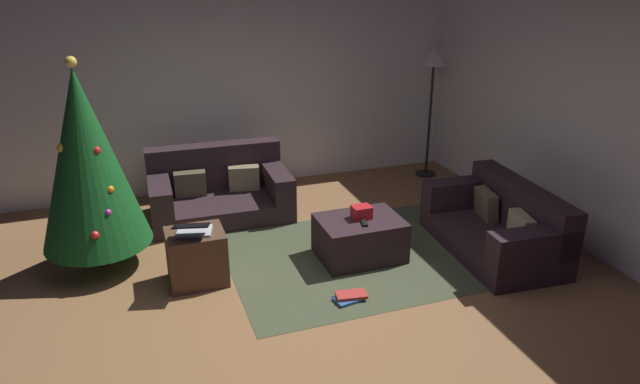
{
  "coord_description": "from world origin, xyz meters",
  "views": [
    {
      "loc": [
        -1.25,
        -3.99,
        2.75
      ],
      "look_at": [
        0.41,
        0.71,
        0.75
      ],
      "focal_mm": 31.87,
      "sensor_mm": 36.0,
      "label": 1
    }
  ],
  "objects_px": {
    "tv_remote": "(364,223)",
    "couch_left": "(219,190)",
    "book_stack": "(350,297)",
    "corner_lamp": "(434,66)",
    "laptop": "(193,229)",
    "christmas_tree": "(87,160)",
    "side_table": "(197,257)",
    "couch_right": "(500,225)",
    "gift_box": "(362,212)",
    "ottoman": "(360,238)"
  },
  "relations": [
    {
      "from": "gift_box",
      "to": "book_stack",
      "type": "xyz_separation_m",
      "value": [
        -0.42,
        -0.74,
        -0.45
      ]
    },
    {
      "from": "laptop",
      "to": "couch_right",
      "type": "bearing_deg",
      "value": -6.38
    },
    {
      "from": "christmas_tree",
      "to": "book_stack",
      "type": "relative_size",
      "value": 6.53
    },
    {
      "from": "christmas_tree",
      "to": "side_table",
      "type": "distance_m",
      "value": 1.34
    },
    {
      "from": "gift_box",
      "to": "tv_remote",
      "type": "xyz_separation_m",
      "value": [
        -0.03,
        -0.13,
        -0.05
      ]
    },
    {
      "from": "side_table",
      "to": "laptop",
      "type": "relative_size",
      "value": 1.15
    },
    {
      "from": "couch_left",
      "to": "ottoman",
      "type": "xyz_separation_m",
      "value": [
        1.13,
        -1.58,
        -0.08
      ]
    },
    {
      "from": "couch_left",
      "to": "tv_remote",
      "type": "bearing_deg",
      "value": 125.38
    },
    {
      "from": "couch_right",
      "to": "side_table",
      "type": "xyz_separation_m",
      "value": [
        -3.02,
        0.39,
        -0.02
      ]
    },
    {
      "from": "ottoman",
      "to": "book_stack",
      "type": "distance_m",
      "value": 0.83
    },
    {
      "from": "tv_remote",
      "to": "side_table",
      "type": "distance_m",
      "value": 1.62
    },
    {
      "from": "ottoman",
      "to": "laptop",
      "type": "bearing_deg",
      "value": 179.72
    },
    {
      "from": "couch_left",
      "to": "corner_lamp",
      "type": "height_order",
      "value": "corner_lamp"
    },
    {
      "from": "tv_remote",
      "to": "laptop",
      "type": "xyz_separation_m",
      "value": [
        -1.62,
        0.11,
        0.13
      ]
    },
    {
      "from": "christmas_tree",
      "to": "book_stack",
      "type": "xyz_separation_m",
      "value": [
        2.05,
        -1.39,
        -1.07
      ]
    },
    {
      "from": "side_table",
      "to": "book_stack",
      "type": "distance_m",
      "value": 1.46
    },
    {
      "from": "book_stack",
      "to": "corner_lamp",
      "type": "height_order",
      "value": "corner_lamp"
    },
    {
      "from": "corner_lamp",
      "to": "tv_remote",
      "type": "bearing_deg",
      "value": -132.27
    },
    {
      "from": "corner_lamp",
      "to": "gift_box",
      "type": "bearing_deg",
      "value": -133.77
    },
    {
      "from": "gift_box",
      "to": "christmas_tree",
      "type": "bearing_deg",
      "value": 165.32
    },
    {
      "from": "book_stack",
      "to": "corner_lamp",
      "type": "relative_size",
      "value": 0.18
    },
    {
      "from": "tv_remote",
      "to": "side_table",
      "type": "relative_size",
      "value": 0.31
    },
    {
      "from": "couch_right",
      "to": "ottoman",
      "type": "distance_m",
      "value": 1.46
    },
    {
      "from": "couch_right",
      "to": "book_stack",
      "type": "height_order",
      "value": "couch_right"
    },
    {
      "from": "ottoman",
      "to": "corner_lamp",
      "type": "height_order",
      "value": "corner_lamp"
    },
    {
      "from": "side_table",
      "to": "book_stack",
      "type": "relative_size",
      "value": 1.67
    },
    {
      "from": "laptop",
      "to": "christmas_tree",
      "type": "bearing_deg",
      "value": 141.26
    },
    {
      "from": "couch_left",
      "to": "corner_lamp",
      "type": "bearing_deg",
      "value": -171.81
    },
    {
      "from": "laptop",
      "to": "book_stack",
      "type": "xyz_separation_m",
      "value": [
        1.22,
        -0.72,
        -0.53
      ]
    },
    {
      "from": "gift_box",
      "to": "corner_lamp",
      "type": "height_order",
      "value": "corner_lamp"
    },
    {
      "from": "couch_right",
      "to": "corner_lamp",
      "type": "xyz_separation_m",
      "value": [
        0.42,
        2.25,
        1.23
      ]
    },
    {
      "from": "ottoman",
      "to": "book_stack",
      "type": "bearing_deg",
      "value": -118.88
    },
    {
      "from": "couch_right",
      "to": "gift_box",
      "type": "distance_m",
      "value": 1.45
    },
    {
      "from": "gift_box",
      "to": "tv_remote",
      "type": "relative_size",
      "value": 1.15
    },
    {
      "from": "gift_box",
      "to": "christmas_tree",
      "type": "distance_m",
      "value": 2.63
    },
    {
      "from": "book_stack",
      "to": "corner_lamp",
      "type": "distance_m",
      "value": 3.76
    },
    {
      "from": "tv_remote",
      "to": "book_stack",
      "type": "relative_size",
      "value": 0.51
    },
    {
      "from": "ottoman",
      "to": "tv_remote",
      "type": "height_order",
      "value": "tv_remote"
    },
    {
      "from": "couch_right",
      "to": "gift_box",
      "type": "xyz_separation_m",
      "value": [
        -1.4,
        0.36,
        0.2
      ]
    },
    {
      "from": "gift_box",
      "to": "book_stack",
      "type": "distance_m",
      "value": 0.96
    },
    {
      "from": "couch_left",
      "to": "book_stack",
      "type": "xyz_separation_m",
      "value": [
        0.74,
        -2.29,
        -0.26
      ]
    },
    {
      "from": "couch_right",
      "to": "laptop",
      "type": "xyz_separation_m",
      "value": [
        -3.04,
        0.34,
        0.29
      ]
    },
    {
      "from": "couch_left",
      "to": "corner_lamp",
      "type": "distance_m",
      "value": 3.23
    },
    {
      "from": "corner_lamp",
      "to": "christmas_tree",
      "type": "bearing_deg",
      "value": -163.75
    },
    {
      "from": "christmas_tree",
      "to": "corner_lamp",
      "type": "distance_m",
      "value": 4.48
    },
    {
      "from": "tv_remote",
      "to": "couch_left",
      "type": "bearing_deg",
      "value": 138.06
    },
    {
      "from": "gift_box",
      "to": "tv_remote",
      "type": "distance_m",
      "value": 0.14
    },
    {
      "from": "tv_remote",
      "to": "laptop",
      "type": "distance_m",
      "value": 1.63
    },
    {
      "from": "couch_left",
      "to": "gift_box",
      "type": "xyz_separation_m",
      "value": [
        1.15,
        -1.56,
        0.19
      ]
    },
    {
      "from": "ottoman",
      "to": "book_stack",
      "type": "relative_size",
      "value": 2.63
    }
  ]
}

